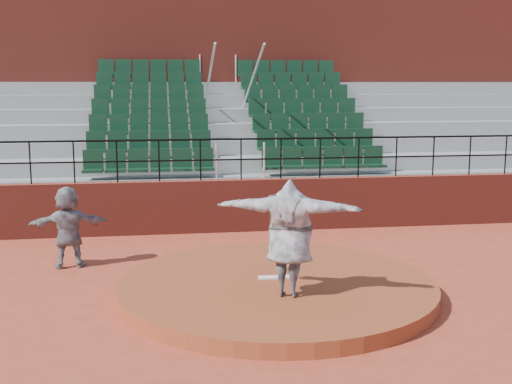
% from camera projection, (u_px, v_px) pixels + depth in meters
% --- Properties ---
extents(ground, '(90.00, 90.00, 0.00)m').
position_uv_depth(ground, '(277.00, 294.00, 11.21)').
color(ground, '#A83D26').
rests_on(ground, ground).
extents(pitchers_mound, '(5.50, 5.50, 0.25)m').
position_uv_depth(pitchers_mound, '(277.00, 287.00, 11.19)').
color(pitchers_mound, brown).
rests_on(pitchers_mound, ground).
extents(pitching_rubber, '(0.60, 0.15, 0.03)m').
position_uv_depth(pitching_rubber, '(276.00, 277.00, 11.31)').
color(pitching_rubber, white).
rests_on(pitching_rubber, pitchers_mound).
extents(boundary_wall, '(24.00, 0.30, 1.30)m').
position_uv_depth(boundary_wall, '(241.00, 205.00, 15.98)').
color(boundary_wall, maroon).
rests_on(boundary_wall, ground).
extents(wall_railing, '(24.04, 0.05, 1.03)m').
position_uv_depth(wall_railing, '(241.00, 150.00, 15.75)').
color(wall_railing, black).
rests_on(wall_railing, boundary_wall).
extents(seating_deck, '(24.00, 5.97, 4.63)m').
position_uv_depth(seating_deck, '(226.00, 157.00, 19.40)').
color(seating_deck, gray).
rests_on(seating_deck, ground).
extents(press_box_facade, '(24.00, 3.00, 7.10)m').
position_uv_depth(press_box_facade, '(214.00, 87.00, 22.91)').
color(press_box_facade, maroon).
rests_on(press_box_facade, ground).
extents(pitcher, '(2.40, 1.47, 1.90)m').
position_uv_depth(pitcher, '(289.00, 238.00, 10.23)').
color(pitcher, black).
rests_on(pitcher, pitchers_mound).
extents(fielder, '(1.58, 0.65, 1.65)m').
position_uv_depth(fielder, '(68.00, 227.00, 12.76)').
color(fielder, black).
rests_on(fielder, ground).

